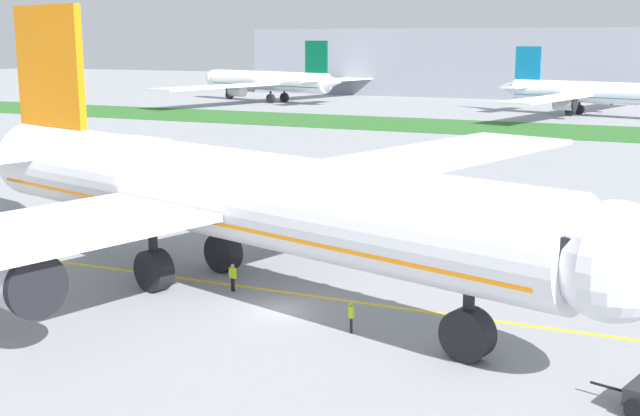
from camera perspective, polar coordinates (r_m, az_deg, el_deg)
name	(u,v)px	position (r m, az deg, el deg)	size (l,w,h in m)	color
ground_plane	(281,310)	(48.40, -2.71, -7.01)	(600.00, 600.00, 0.00)	gray
apron_taxi_line	(303,295)	(51.03, -1.15, -6.00)	(280.00, 0.36, 0.01)	yellow
grass_median_strip	(554,131)	(146.30, 15.80, 5.15)	(320.00, 24.00, 0.10)	#2D6628
airliner_foreground	(217,194)	(51.16, -7.08, 0.95)	(53.03, 85.51, 17.84)	white
ground_crew_wingwalker_port	(233,275)	(51.70, -6.03, -4.60)	(0.58, 0.42, 1.76)	black
ground_crew_marshaller_front	(351,314)	(44.40, 2.16, -7.28)	(0.45, 0.56, 1.76)	black
service_truck_fuel_bowser	(132,147)	(111.15, -12.85, 4.10)	(6.35, 3.86, 2.54)	#B21E19
parked_airliner_far_left	(271,81)	(205.46, -3.41, 8.70)	(43.98, 70.82, 14.89)	white
parked_airliner_far_centre	(585,93)	(176.66, 17.79, 7.58)	(38.12, 60.58, 13.77)	white
terminal_building	(470,62)	(230.49, 10.27, 9.84)	(121.33, 20.00, 18.00)	gray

